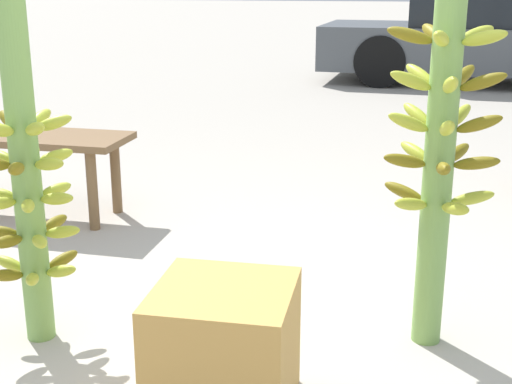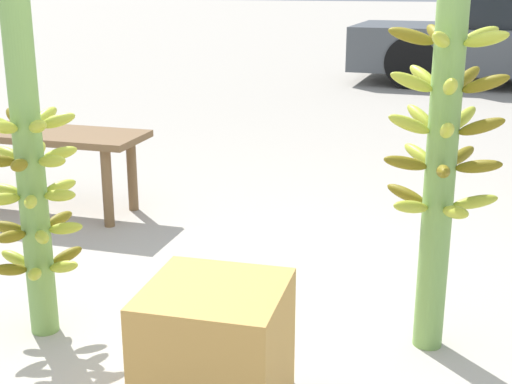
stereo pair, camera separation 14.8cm
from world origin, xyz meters
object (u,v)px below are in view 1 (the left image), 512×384
Objects in this scene: market_bench at (14,145)px; banana_stalk_left at (26,177)px; banana_stalk_center at (441,140)px; parked_car at (494,36)px; produce_crate at (224,351)px.

banana_stalk_left is at bearing -56.37° from market_bench.
banana_stalk_center is 7.52m from parked_car.
banana_stalk_center reaches higher than banana_stalk_left.
produce_crate is (-1.77, -8.07, -0.40)m from parked_car.
produce_crate is at bearing -22.84° from banana_stalk_left.
market_bench is 2.48m from produce_crate.
banana_stalk_center is at bearing -23.44° from market_bench.
parked_car reaches higher than produce_crate.
banana_stalk_center is at bearing 176.04° from parked_car.
produce_crate is (0.85, -0.36, -0.45)m from banana_stalk_left.
banana_stalk_center is (1.53, 0.27, 0.15)m from banana_stalk_left.
market_bench is at bearing 154.35° from banana_stalk_center.
banana_stalk_center is 1.11× the size of market_bench.
banana_stalk_left is 0.90× the size of banana_stalk_center.
market_bench is at bearing 121.42° from banana_stalk_left.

